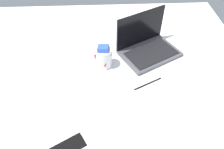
# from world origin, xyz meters

# --- Properties ---
(bed_mattress) EXTENTS (1.80, 1.40, 0.18)m
(bed_mattress) POSITION_xyz_m (0.00, 0.00, 0.09)
(bed_mattress) COLOR white
(bed_mattress) RESTS_ON ground
(laptop) EXTENTS (0.40, 0.36, 0.23)m
(laptop) POSITION_xyz_m (0.30, 0.10, 0.22)
(laptop) COLOR #4C4C51
(laptop) RESTS_ON bed_mattress
(snack_cup) EXTENTS (0.10, 0.10, 0.14)m
(snack_cup) POSITION_xyz_m (0.04, 0.00, 0.24)
(snack_cup) COLOR silver
(snack_cup) RESTS_ON bed_mattress
(cell_phone) EXTENTS (0.16, 0.13, 0.01)m
(cell_phone) POSITION_xyz_m (-0.12, -0.50, 0.18)
(cell_phone) COLOR black
(cell_phone) RESTS_ON bed_mattress
(charger_cable) EXTENTS (0.16, 0.08, 0.01)m
(charger_cable) POSITION_xyz_m (0.27, -0.16, 0.18)
(charger_cable) COLOR black
(charger_cable) RESTS_ON bed_mattress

